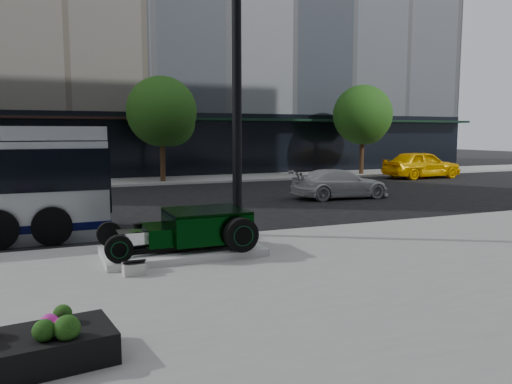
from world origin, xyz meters
name	(u,v)px	position (x,y,z in m)	size (l,w,h in m)	color
ground	(224,224)	(0.00, 0.00, 0.00)	(120.00, 120.00, 0.00)	black
sidewalk_far	(142,181)	(0.00, 14.00, 0.06)	(70.00, 4.00, 0.12)	gray
street_trees	(164,114)	(1.15, 13.07, 3.77)	(29.80, 3.80, 5.70)	black
display_plinth	(182,251)	(-2.24, -3.68, 0.20)	(3.40, 1.80, 0.15)	silver
hot_rod	(197,227)	(-1.91, -3.68, 0.70)	(3.22, 2.00, 0.81)	black
info_plaque	(134,268)	(-3.48, -4.87, 0.24)	(0.41, 0.31, 0.31)	silver
lamppost	(237,87)	(-0.39, -2.20, 3.90)	(0.45, 0.45, 8.19)	black
flower_planter	(28,349)	(-5.19, -8.20, 0.34)	(1.96, 1.16, 0.60)	black
white_sedan	(340,184)	(6.59, 3.87, 0.62)	(1.72, 4.24, 1.23)	silver
yellow_taxi	(422,164)	(16.32, 10.01, 0.84)	(1.98, 4.92, 1.68)	#FFBD00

